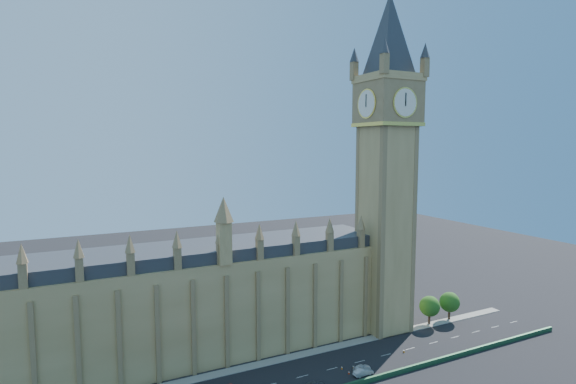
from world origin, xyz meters
name	(u,v)px	position (x,y,z in m)	size (l,w,h in m)	color
ground	(287,380)	(0.00, 0.00, 0.00)	(400.00, 400.00, 0.00)	black
palace_westminster	(154,307)	(-25.00, 22.00, 13.86)	(120.00, 20.00, 28.00)	#9E824C
elizabeth_tower	(387,139)	(38.00, 13.99, 54.56)	(20.59, 20.59, 105.00)	#9E824C
kerb_north	(270,362)	(0.00, 9.50, 0.08)	(160.00, 3.00, 0.16)	gray
tree_east_near	(430,306)	(52.22, 10.08, 5.64)	(6.00, 6.00, 8.50)	#382619
tree_east_far	(450,301)	(60.22, 10.08, 5.64)	(6.00, 6.00, 8.50)	#382619
car_silver	(363,372)	(16.84, -5.76, 0.81)	(1.71, 4.91, 1.62)	#A0A3A7
car_white	(362,368)	(17.96, -3.78, 0.66)	(1.84, 4.52, 1.31)	silver
cone_a	(349,373)	(14.22, -3.82, 0.34)	(0.45, 0.45, 0.69)	black
cone_b	(354,367)	(16.74, -2.13, 0.32)	(0.48, 0.48, 0.66)	black
cone_c	(404,351)	(33.05, -0.96, 0.38)	(0.61, 0.61, 0.76)	black
cone_d	(342,368)	(14.00, -1.20, 0.36)	(0.60, 0.60, 0.73)	black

